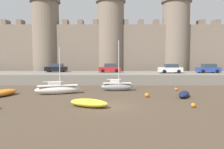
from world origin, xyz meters
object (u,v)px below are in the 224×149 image
object	(u,v)px
rowboat_midflat_left	(4,93)
car_quay_centre_east	(209,69)
sailboat_midflat_centre	(118,86)
mooring_buoy_near_channel	(194,105)
rowboat_foreground_centre	(185,94)
mooring_buoy_off_centre	(148,95)
car_quay_centre_west	(171,69)
sailboat_near_channel_left	(58,89)
car_quay_west	(110,68)
rowboat_foreground_left	(90,103)
car_quay_east	(57,68)
mooring_buoy_mid_mud	(177,89)

from	to	relation	value
rowboat_midflat_left	car_quay_centre_east	xyz separation A→B (m)	(29.91, 14.44, 2.04)
rowboat_midflat_left	sailboat_midflat_centre	distance (m)	13.81
rowboat_midflat_left	car_quay_centre_east	size ratio (longest dim) A/B	1.02
mooring_buoy_near_channel	rowboat_midflat_left	bearing A→B (deg)	164.11
rowboat_foreground_centre	car_quay_centre_east	bearing A→B (deg)	58.24
mooring_buoy_off_centre	car_quay_centre_east	distance (m)	20.34
mooring_buoy_off_centre	car_quay_centre_west	bearing A→B (deg)	65.97
sailboat_near_channel_left	sailboat_midflat_centre	xyz separation A→B (m)	(7.27, 2.59, 0.01)
mooring_buoy_near_channel	car_quay_west	bearing A→B (deg)	109.50
mooring_buoy_off_centre	mooring_buoy_near_channel	bearing A→B (deg)	-56.07
rowboat_foreground_left	sailboat_midflat_centre	distance (m)	9.86
rowboat_foreground_centre	rowboat_midflat_left	xyz separation A→B (m)	(-20.66, 0.51, 0.05)
sailboat_near_channel_left	rowboat_foreground_centre	size ratio (longest dim) A/B	1.62
sailboat_midflat_centre	car_quay_centre_east	xyz separation A→B (m)	(16.70, 10.41, 1.79)
car_quay_west	car_quay_centre_west	distance (m)	11.03
rowboat_foreground_left	car_quay_east	xyz separation A→B (m)	(-8.53, 22.11, 2.06)
mooring_buoy_near_channel	car_quay_east	bearing A→B (deg)	128.70
rowboat_foreground_centre	mooring_buoy_near_channel	distance (m)	5.19
sailboat_midflat_centre	mooring_buoy_mid_mud	size ratio (longest dim) A/B	17.26
mooring_buoy_off_centre	mooring_buoy_near_channel	distance (m)	6.00
rowboat_foreground_centre	car_quay_centre_east	size ratio (longest dim) A/B	0.84
rowboat_foreground_left	mooring_buoy_near_channel	size ratio (longest dim) A/B	9.81
rowboat_midflat_left	car_quay_centre_east	distance (m)	33.28
rowboat_foreground_centre	car_quay_centre_east	xyz separation A→B (m)	(9.26, 14.95, 2.10)
rowboat_foreground_left	car_quay_centre_east	xyz separation A→B (m)	(19.45, 19.87, 2.06)
mooring_buoy_off_centre	car_quay_centre_west	xyz separation A→B (m)	(6.48, 14.55, 2.19)
mooring_buoy_off_centre	sailboat_midflat_centre	bearing A→B (deg)	124.72
rowboat_foreground_left	car_quay_west	world-z (taller)	car_quay_west
sailboat_midflat_centre	mooring_buoy_mid_mud	distance (m)	7.97
sailboat_midflat_centre	mooring_buoy_off_centre	xyz separation A→B (m)	(3.25, -4.69, -0.40)
rowboat_foreground_left	mooring_buoy_mid_mud	world-z (taller)	rowboat_foreground_left
sailboat_midflat_centre	car_quay_centre_west	bearing A→B (deg)	45.34
sailboat_near_channel_left	rowboat_midflat_left	xyz separation A→B (m)	(-5.94, -1.44, -0.24)
rowboat_midflat_left	rowboat_foreground_centre	bearing A→B (deg)	-1.43
mooring_buoy_mid_mud	car_quay_centre_west	xyz separation A→B (m)	(1.78, 9.74, 2.24)
sailboat_midflat_centre	rowboat_foreground_centre	bearing A→B (deg)	-31.41
rowboat_foreground_left	mooring_buoy_off_centre	world-z (taller)	rowboat_foreground_left
mooring_buoy_near_channel	car_quay_west	size ratio (longest dim) A/B	0.10
rowboat_midflat_left	car_quay_centre_west	xyz separation A→B (m)	(22.95, 13.89, 2.04)
mooring_buoy_near_channel	car_quay_centre_east	distance (m)	22.59
mooring_buoy_mid_mud	mooring_buoy_near_channel	bearing A→B (deg)	-97.88
sailboat_midflat_centre	mooring_buoy_off_centre	bearing A→B (deg)	-55.28
car_quay_centre_east	car_quay_centre_west	bearing A→B (deg)	-175.46
car_quay_east	mooring_buoy_near_channel	bearing A→B (deg)	-51.30
mooring_buoy_off_centre	mooring_buoy_mid_mud	size ratio (longest dim) A/B	1.25
rowboat_midflat_left	mooring_buoy_off_centre	bearing A→B (deg)	-2.30
sailboat_midflat_centre	car_quay_centre_west	xyz separation A→B (m)	(9.74, 9.85, 1.79)
mooring_buoy_near_channel	car_quay_east	size ratio (longest dim) A/B	0.10
rowboat_foreground_centre	car_quay_west	bearing A→B (deg)	117.24
car_quay_centre_west	car_quay_east	xyz separation A→B (m)	(-21.01, 2.79, 0.00)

